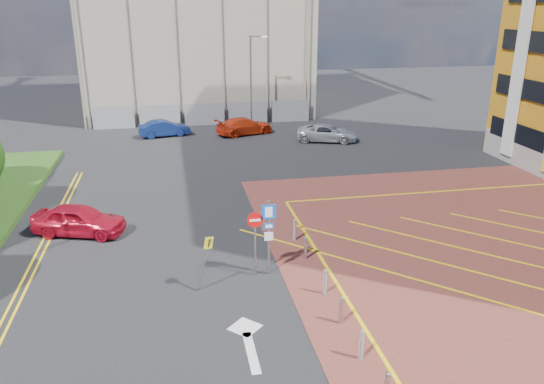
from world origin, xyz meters
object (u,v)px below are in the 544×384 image
object	(u,v)px
sign_cluster	(264,231)
car_blue_back	(164,128)
car_red_back	(245,126)
lamp_back	(252,79)
car_red_left	(79,220)
car_silver_back	(327,133)
warning_sign	(206,257)

from	to	relation	value
sign_cluster	car_blue_back	size ratio (longest dim) A/B	0.77
sign_cluster	car_red_back	distance (m)	24.93
lamp_back	car_red_left	world-z (taller)	lamp_back
car_blue_back	car_silver_back	xyz separation A→B (m)	(12.87, -4.20, -0.01)
car_red_left	car_blue_back	xyz separation A→B (m)	(4.04, 19.60, -0.06)
lamp_back	car_red_left	xyz separation A→B (m)	(-11.74, -21.34, -3.62)
car_blue_back	lamp_back	bearing A→B (deg)	-88.95
car_blue_back	sign_cluster	bearing A→B (deg)	177.15
car_red_back	car_blue_back	bearing A→B (deg)	66.54
sign_cluster	car_red_left	world-z (taller)	sign_cluster
car_silver_back	car_red_left	bearing A→B (deg)	151.47
car_blue_back	car_silver_back	world-z (taller)	car_blue_back
car_red_back	car_silver_back	distance (m)	7.18
sign_cluster	car_red_back	bearing A→B (deg)	83.60
lamp_back	sign_cluster	world-z (taller)	lamp_back
warning_sign	car_red_left	world-z (taller)	warning_sign
lamp_back	warning_sign	size ratio (longest dim) A/B	3.56
warning_sign	car_silver_back	bearing A→B (deg)	62.63
sign_cluster	lamp_back	bearing A→B (deg)	82.03
lamp_back	car_blue_back	bearing A→B (deg)	-167.28
lamp_back	warning_sign	bearing A→B (deg)	-102.49
lamp_back	car_silver_back	bearing A→B (deg)	-49.00
lamp_back	car_red_left	size ratio (longest dim) A/B	1.84
car_red_left	lamp_back	bearing A→B (deg)	-11.14
car_red_back	car_red_left	bearing A→B (deg)	131.69
car_silver_back	car_blue_back	bearing A→B (deg)	91.05
car_red_left	car_silver_back	size ratio (longest dim) A/B	0.90
sign_cluster	car_red_left	size ratio (longest dim) A/B	0.74
lamp_back	warning_sign	distance (m)	28.65
warning_sign	lamp_back	bearing A→B (deg)	77.51
lamp_back	car_red_back	world-z (taller)	lamp_back
warning_sign	car_red_back	distance (m)	26.08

